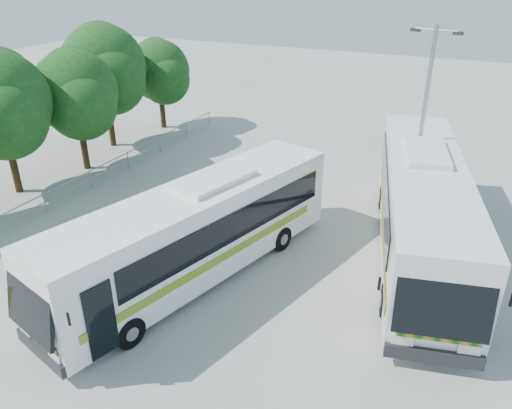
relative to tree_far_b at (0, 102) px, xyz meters
The scene contains 10 objects.
ground 13.85m from the tree_far_b, ahead, with size 100.00×100.00×0.00m, color #A9A9A4.
kerb_divider 11.65m from the tree_far_b, ahead, with size 0.40×16.00×0.15m, color #B2B2AD.
railing 5.62m from the tree_far_b, 42.90° to the left, with size 0.06×22.00×1.00m.
tree_far_b is the anchor object (origin of this frame).
tree_far_c 4.01m from the tree_far_b, 77.09° to the left, with size 4.97×4.69×6.49m.
tree_far_d 7.61m from the tree_far_b, 92.23° to the left, with size 5.62×5.30×7.33m.
tree_far_e 12.13m from the tree_far_b, 88.17° to the left, with size 4.54×4.28×5.92m.
coach_main 12.57m from the tree_far_b, 12.20° to the right, with size 5.67×12.58×3.43m.
coach_adjacent 19.31m from the tree_far_b, ahead, with size 5.62×13.72×3.74m.
lamppost 19.00m from the tree_far_b, 16.58° to the left, with size 2.01×0.67×8.31m.
Camera 1 is at (7.47, -14.45, 10.52)m, focal length 35.00 mm.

